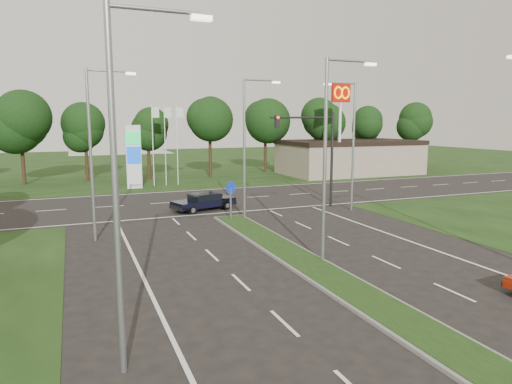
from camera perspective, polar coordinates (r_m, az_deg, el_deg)
name	(u,v)px	position (r m, az deg, el deg)	size (l,w,h in m)	color
ground	(395,318)	(15.98, 16.98, -14.86)	(160.00, 160.00, 0.00)	black
verge_far	(143,166)	(67.23, -13.89, 3.13)	(160.00, 50.00, 0.02)	black
cross_road	(200,201)	(37.04, -6.97, -1.09)	(160.00, 12.00, 0.02)	black
median_kerb	(330,278)	(18.99, 9.28, -10.54)	(2.00, 26.00, 0.12)	slate
commercial_building	(349,157)	(56.92, 11.59, 4.26)	(16.00, 9.00, 4.00)	gray
streetlight_median_near	(329,150)	(20.20, 9.11, 5.18)	(2.53, 0.22, 9.00)	gray
streetlight_median_far	(247,141)	(29.21, -1.11, 6.37)	(2.53, 0.22, 9.00)	gray
streetlight_left_near	(123,173)	(11.38, -16.25, 2.25)	(2.53, 0.22, 9.00)	gray
streetlight_left_far	(94,146)	(25.32, -19.55, 5.50)	(2.53, 0.22, 9.00)	gray
streetlight_right_far	(351,139)	(32.81, 11.80, 6.45)	(2.53, 0.22, 9.00)	gray
traffic_signal	(317,145)	(33.69, 7.59, 5.89)	(5.10, 0.42, 7.00)	black
median_signs	(231,193)	(29.58, -3.18, -0.17)	(1.16, 1.76, 2.38)	gray
gas_pylon	(136,155)	(44.78, -14.79, 4.50)	(5.80, 1.26, 8.00)	silver
mcdonalds_sign	(341,106)	(51.22, 10.53, 10.51)	(2.20, 0.47, 10.40)	silver
treeline_far	(162,117)	(52.08, -11.64, 9.17)	(6.00, 6.00, 9.90)	black
navy_sedan	(204,201)	(32.92, -6.54, -1.16)	(4.79, 3.03, 1.23)	black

